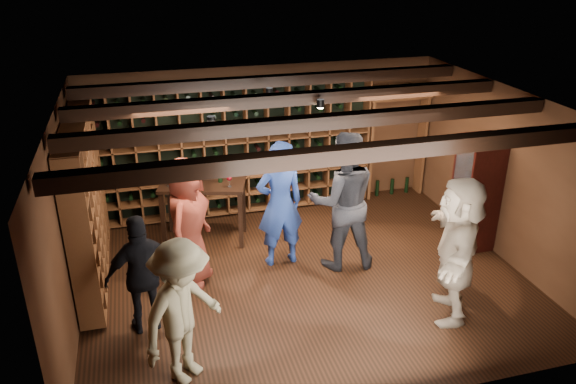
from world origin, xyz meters
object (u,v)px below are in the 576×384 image
object	(u,v)px
guest_khaki	(182,313)
tasting_table	(203,191)
display_cabinet	(475,195)
man_grey_suit	(343,201)
guest_beige	(457,249)
guest_red_floral	(188,222)
guest_woman_black	(143,274)
man_blue_shirt	(280,204)

from	to	relation	value
guest_khaki	tasting_table	world-z (taller)	guest_khaki
display_cabinet	guest_khaki	world-z (taller)	display_cabinet
man_grey_suit	guest_khaki	world-z (taller)	man_grey_suit
display_cabinet	guest_beige	world-z (taller)	guest_beige
guest_red_floral	display_cabinet	bearing A→B (deg)	-64.26
guest_woman_black	tasting_table	distance (m)	2.28
guest_khaki	guest_beige	xyz separation A→B (m)	(3.32, 0.28, 0.10)
guest_beige	tasting_table	xyz separation A→B (m)	(-2.73, 2.76, -0.09)
man_grey_suit	guest_khaki	distance (m)	2.99
man_blue_shirt	tasting_table	size ratio (longest dim) A/B	1.33
guest_red_floral	guest_beige	bearing A→B (deg)	-90.20
display_cabinet	tasting_table	xyz separation A→B (m)	(-3.92, 1.28, -0.01)
guest_woman_black	tasting_table	world-z (taller)	guest_woman_black
display_cabinet	guest_khaki	bearing A→B (deg)	-158.79
man_blue_shirt	guest_red_floral	distance (m)	1.32
guest_beige	tasting_table	distance (m)	3.88
guest_khaki	display_cabinet	bearing A→B (deg)	-21.19
man_blue_shirt	guest_beige	world-z (taller)	man_blue_shirt
man_blue_shirt	guest_woman_black	world-z (taller)	man_blue_shirt
guest_woman_black	guest_khaki	bearing A→B (deg)	100.25
man_blue_shirt	guest_red_floral	xyz separation A→B (m)	(-1.31, -0.15, -0.03)
guest_khaki	guest_beige	distance (m)	3.34
guest_beige	tasting_table	size ratio (longest dim) A/B	1.32
display_cabinet	tasting_table	size ratio (longest dim) A/B	1.24
man_blue_shirt	guest_beige	bearing A→B (deg)	129.60
display_cabinet	guest_beige	size ratio (longest dim) A/B	0.94
guest_woman_black	guest_beige	distance (m)	3.76
man_blue_shirt	guest_woman_black	distance (m)	2.23
display_cabinet	guest_khaki	xyz separation A→B (m)	(-4.52, -1.75, -0.02)
guest_red_floral	guest_woman_black	world-z (taller)	guest_red_floral
guest_red_floral	guest_woman_black	bearing A→B (deg)	173.95
guest_beige	man_blue_shirt	bearing A→B (deg)	-110.08
man_blue_shirt	guest_khaki	distance (m)	2.59
display_cabinet	guest_red_floral	distance (m)	4.27
man_blue_shirt	guest_beige	xyz separation A→B (m)	(1.75, -1.78, -0.01)
guest_woman_black	guest_khaki	distance (m)	1.04
guest_red_floral	tasting_table	bearing A→B (deg)	10.87
guest_red_floral	tasting_table	distance (m)	1.18
guest_red_floral	guest_khaki	size ratio (longest dim) A/B	1.09
guest_red_floral	guest_beige	xyz separation A→B (m)	(3.07, -1.63, 0.03)
man_blue_shirt	guest_woman_black	bearing A→B (deg)	24.36
man_grey_suit	tasting_table	world-z (taller)	man_grey_suit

